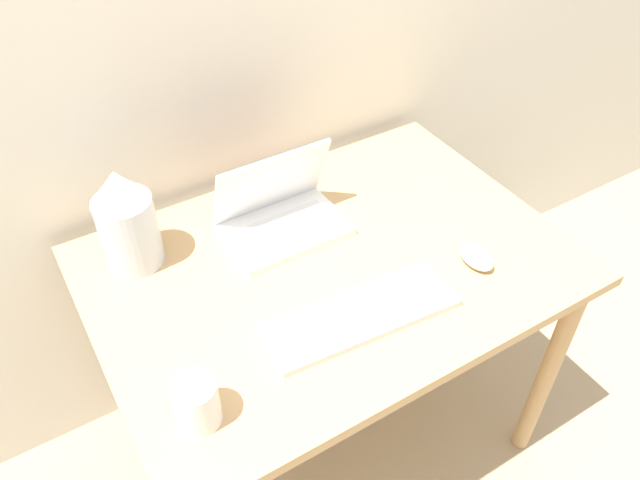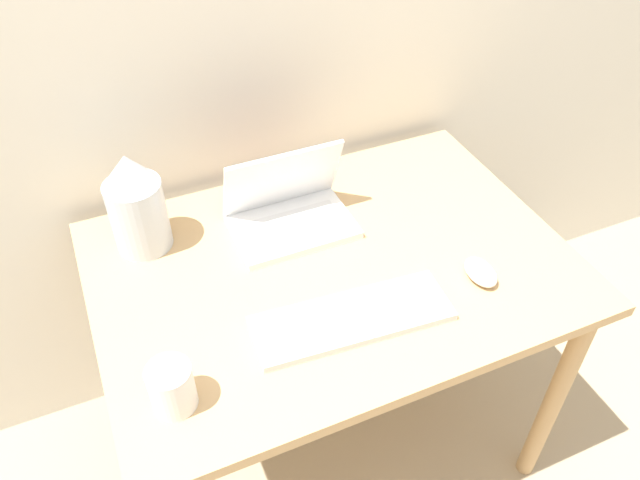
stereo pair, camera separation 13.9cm
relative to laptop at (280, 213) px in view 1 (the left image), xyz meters
The scene contains 6 objects.
desk 0.23m from the laptop, 75.82° to the right, with size 1.12×0.79×0.77m.
laptop is the anchor object (origin of this frame).
keyboard 0.36m from the laptop, 88.96° to the right, with size 0.44×0.18×0.02m.
mouse 0.49m from the laptop, 46.77° to the right, with size 0.06×0.10×0.04m.
vase 0.37m from the laptop, 168.48° to the left, with size 0.13×0.13×0.26m.
mug 0.56m from the laptop, 134.09° to the right, with size 0.09×0.09×0.10m.
Camera 1 is at (-0.58, -0.50, 1.81)m, focal length 35.00 mm.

